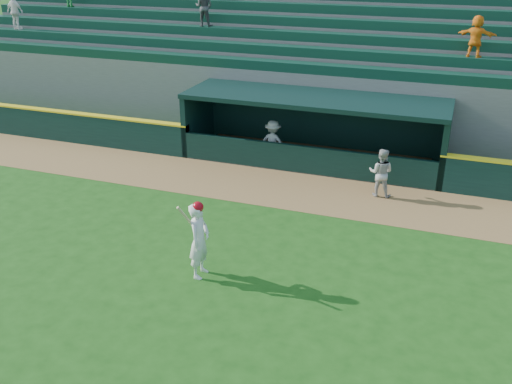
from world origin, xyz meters
TOP-DOWN VIEW (x-y plane):
  - ground at (0.00, 0.00)m, footprint 120.00×120.00m
  - warning_track at (0.00, 4.90)m, footprint 40.00×3.00m
  - field_wall_left at (-12.25, 6.55)m, footprint 15.50×0.30m
  - wall_stripe_left at (-12.25, 6.55)m, footprint 15.50×0.32m
  - dugout_player_front at (2.81, 5.44)m, footprint 0.78×0.61m
  - dugout_player_inside at (-1.32, 7.03)m, footprint 1.06×0.63m
  - dugout at (0.00, 8.00)m, footprint 9.40×2.80m
  - stands at (-0.01, 12.57)m, footprint 34.50×6.25m
  - batter_at_plate at (-0.56, -0.83)m, footprint 0.58×0.79m

SIDE VIEW (x-z plane):
  - ground at x=0.00m, z-range 0.00..0.00m
  - warning_track at x=0.00m, z-range 0.00..0.01m
  - field_wall_left at x=-12.25m, z-range 0.00..1.20m
  - dugout_player_front at x=2.81m, z-range 0.00..1.58m
  - dugout_player_inside at x=-1.32m, z-range 0.00..1.62m
  - batter_at_plate at x=-0.56m, z-range -0.01..1.98m
  - wall_stripe_left at x=-12.25m, z-range 1.20..1.26m
  - dugout at x=0.00m, z-range 0.13..2.59m
  - stands at x=-0.01m, z-range -1.36..6.15m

